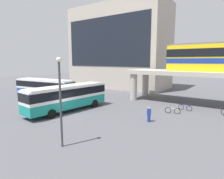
% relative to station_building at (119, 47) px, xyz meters
% --- Properties ---
extents(ground_plane, '(120.00, 120.00, 0.00)m').
position_rel_station_building_xyz_m(ground_plane, '(8.69, -14.85, -9.41)').
color(ground_plane, '#515156').
extents(station_building, '(23.35, 10.57, 18.82)m').
position_rel_station_building_xyz_m(station_building, '(0.00, 0.00, 0.00)').
color(station_building, '#B2A899').
rests_on(station_building, ground_plane).
extents(bus_main, '(3.50, 11.22, 3.22)m').
position_rel_station_building_xyz_m(bus_main, '(7.49, -23.16, -7.43)').
color(bus_main, teal).
rests_on(bus_main, ground_plane).
extents(bus_secondary, '(11.27, 3.89, 3.22)m').
position_rel_station_building_xyz_m(bus_secondary, '(-1.89, -19.75, -7.43)').
color(bus_secondary, '#1E4CB2').
rests_on(bus_secondary, ground_plane).
extents(bicycle_blue, '(1.77, 0.38, 1.04)m').
position_rel_station_building_xyz_m(bicycle_blue, '(19.55, -14.40, -9.06)').
color(bicycle_blue, black).
rests_on(bicycle_blue, ground_plane).
extents(bicycle_silver, '(1.76, 0.45, 1.04)m').
position_rel_station_building_xyz_m(bicycle_silver, '(18.71, -16.80, -9.06)').
color(bicycle_silver, black).
rests_on(bicycle_silver, ground_plane).
extents(pedestrian_at_kerb, '(0.46, 0.37, 1.57)m').
position_rel_station_building_xyz_m(pedestrian_at_kerb, '(17.69, -21.37, -8.69)').
color(pedestrian_at_kerb, navy).
rests_on(pedestrian_at_kerb, ground_plane).
extents(lamp_post, '(0.36, 0.36, 6.51)m').
position_rel_station_building_xyz_m(lamp_post, '(14.85, -30.36, -5.59)').
color(lamp_post, '#3F3F44').
rests_on(lamp_post, ground_plane).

